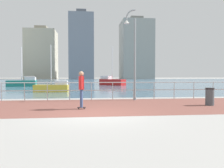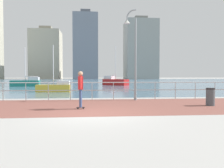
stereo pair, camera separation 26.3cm
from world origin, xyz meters
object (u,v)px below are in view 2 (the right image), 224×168
lamppost (133,50)px  sailboat_red (26,83)px  skateboarder (81,86)px  trash_bin (210,97)px  sailboat_gray (115,81)px  sailboat_blue (55,87)px

lamppost → sailboat_red: 23.12m
skateboarder → trash_bin: bearing=5.0°
trash_bin → skateboarder: bearing=-175.0°
trash_bin → sailboat_gray: sailboat_gray is taller
sailboat_red → skateboarder: bearing=-69.1°
sailboat_gray → sailboat_blue: 16.31m
skateboarder → sailboat_gray: sailboat_gray is taller
skateboarder → trash_bin: skateboarder is taller
sailboat_gray → sailboat_red: size_ratio=1.11×
trash_bin → sailboat_blue: bearing=131.6°
trash_bin → lamppost: bearing=140.0°
trash_bin → sailboat_red: size_ratio=0.16×
sailboat_gray → lamppost: bearing=-92.9°
lamppost → trash_bin: bearing=-40.0°
skateboarder → sailboat_blue: (-2.98, 11.47, -0.64)m
trash_bin → sailboat_gray: (-2.38, 25.48, 0.13)m
lamppost → sailboat_red: size_ratio=1.02×
lamppost → sailboat_red: (-11.99, 19.59, -2.64)m
skateboarder → sailboat_blue: sailboat_blue is taller
sailboat_blue → lamppost: bearing=-52.3°
lamppost → sailboat_gray: (1.16, 22.52, -2.58)m
skateboarder → sailboat_gray: 26.42m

